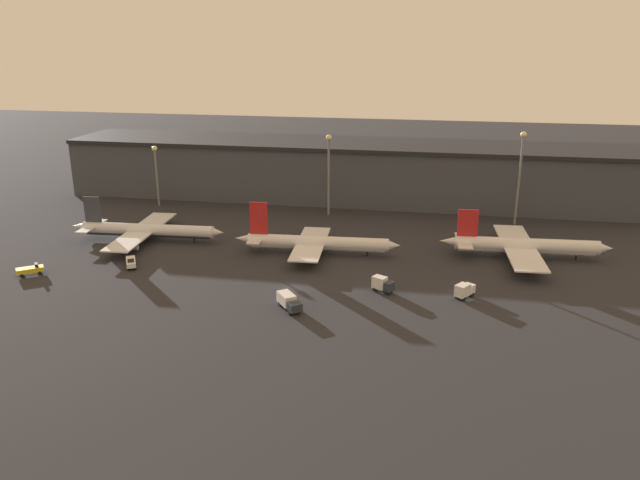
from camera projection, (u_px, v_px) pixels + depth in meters
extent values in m
plane|color=#26262B|center=(292.00, 289.00, 140.56)|extent=(600.00, 600.00, 0.00)
cube|color=#3D424C|center=(347.00, 172.00, 214.94)|extent=(192.10, 26.88, 18.59)
cube|color=black|center=(347.00, 144.00, 211.83)|extent=(192.10, 28.88, 1.20)
cylinder|color=silver|center=(148.00, 230.00, 172.48)|extent=(37.33, 5.60, 3.32)
cylinder|color=#333842|center=(148.00, 232.00, 172.66)|extent=(35.45, 4.99, 2.83)
cone|color=silver|center=(217.00, 232.00, 170.14)|extent=(4.18, 3.40, 3.16)
cone|color=silver|center=(80.00, 226.00, 174.76)|extent=(5.15, 3.13, 2.83)
cube|color=#333842|center=(92.00, 209.00, 172.69)|extent=(4.67, 0.68, 7.26)
cube|color=silver|center=(92.00, 226.00, 174.28)|extent=(4.11, 13.07, 0.24)
cube|color=silver|center=(142.00, 231.00, 172.83)|extent=(9.50, 36.18, 0.36)
cylinder|color=gray|center=(159.00, 225.00, 182.51)|extent=(3.76, 2.05, 1.83)
cylinder|color=gray|center=(131.00, 247.00, 163.63)|extent=(3.76, 2.05, 1.83)
cylinder|color=black|center=(194.00, 240.00, 171.68)|extent=(0.50, 0.50, 1.50)
cylinder|color=black|center=(144.00, 236.00, 174.71)|extent=(0.50, 0.50, 1.50)
cylinder|color=black|center=(140.00, 239.00, 172.21)|extent=(0.50, 0.50, 1.50)
cylinder|color=silver|center=(318.00, 242.00, 161.98)|extent=(36.98, 5.61, 3.35)
cylinder|color=silver|center=(318.00, 244.00, 162.16)|extent=(35.11, 4.99, 2.85)
cone|color=silver|center=(393.00, 245.00, 159.66)|extent=(4.21, 3.43, 3.18)
cone|color=silver|center=(244.00, 238.00, 164.24)|extent=(5.19, 3.15, 2.85)
cube|color=red|center=(259.00, 218.00, 161.95)|extent=(4.71, 0.69, 8.61)
cube|color=silver|center=(257.00, 238.00, 163.76)|extent=(3.96, 10.23, 0.24)
cube|color=silver|center=(311.00, 244.00, 162.33)|extent=(9.07, 28.30, 0.36)
cylinder|color=gray|center=(319.00, 239.00, 169.92)|extent=(3.79, 2.07, 1.84)
cylinder|color=gray|center=(311.00, 258.00, 155.21)|extent=(3.79, 2.07, 1.84)
cylinder|color=black|center=(367.00, 253.00, 161.20)|extent=(0.50, 0.50, 1.51)
cylinder|color=black|center=(311.00, 249.00, 164.22)|extent=(0.50, 0.50, 1.51)
cylinder|color=black|center=(310.00, 253.00, 161.70)|extent=(0.50, 0.50, 1.51)
cylinder|color=silver|center=(526.00, 245.00, 158.96)|extent=(35.98, 5.83, 3.64)
cylinder|color=silver|center=(526.00, 248.00, 159.16)|extent=(34.16, 5.18, 3.09)
cone|color=silver|center=(604.00, 248.00, 156.69)|extent=(4.57, 3.72, 3.46)
cone|color=silver|center=(450.00, 241.00, 161.16)|extent=(5.64, 3.42, 3.09)
cube|color=red|center=(468.00, 223.00, 159.07)|extent=(5.11, 0.71, 7.07)
cube|color=silver|center=(464.00, 241.00, 160.67)|extent=(4.44, 13.42, 0.24)
cube|color=silver|center=(519.00, 247.00, 159.31)|extent=(10.25, 37.14, 0.36)
cylinder|color=gray|center=(516.00, 239.00, 169.26)|extent=(4.12, 2.24, 2.00)
cylinder|color=gray|center=(530.00, 265.00, 149.90)|extent=(4.12, 2.24, 2.00)
cylinder|color=black|center=(576.00, 257.00, 158.29)|extent=(0.50, 0.50, 1.64)
cylinder|color=black|center=(517.00, 253.00, 161.37)|extent=(0.50, 0.50, 1.64)
cylinder|color=black|center=(519.00, 257.00, 158.63)|extent=(0.50, 0.50, 1.64)
cube|color=#282D38|center=(390.00, 287.00, 137.36)|extent=(2.30, 2.58, 2.03)
cube|color=silver|center=(380.00, 282.00, 138.83)|extent=(3.67, 3.32, 2.70)
cylinder|color=black|center=(391.00, 291.00, 138.44)|extent=(1.05, 0.90, 0.90)
cylinder|color=black|center=(387.00, 293.00, 137.26)|extent=(1.05, 0.90, 0.90)
cylinder|color=black|center=(379.00, 287.00, 140.31)|extent=(1.05, 0.90, 0.90)
cylinder|color=black|center=(375.00, 289.00, 139.12)|extent=(1.05, 0.90, 0.90)
cube|color=white|center=(469.00, 288.00, 136.69)|extent=(2.72, 2.52, 1.92)
cube|color=silver|center=(463.00, 290.00, 134.75)|extent=(3.62, 3.86, 2.56)
cylinder|color=black|center=(465.00, 292.00, 137.54)|extent=(0.97, 1.06, 0.90)
cylinder|color=black|center=(472.00, 295.00, 136.40)|extent=(0.97, 1.06, 0.90)
cylinder|color=black|center=(457.00, 297.00, 135.36)|extent=(0.97, 1.06, 0.90)
cylinder|color=black|center=(464.00, 299.00, 134.23)|extent=(0.97, 1.06, 0.90)
cube|color=white|center=(131.00, 262.00, 153.60)|extent=(5.11, 6.85, 1.08)
cube|color=black|center=(131.00, 261.00, 151.81)|extent=(1.68, 1.35, 0.80)
cylinder|color=black|center=(135.00, 268.00, 152.18)|extent=(0.91, 1.05, 0.90)
cylinder|color=black|center=(128.00, 268.00, 151.70)|extent=(0.91, 1.05, 0.90)
cylinder|color=black|center=(134.00, 262.00, 156.00)|extent=(0.91, 1.05, 0.90)
cylinder|color=black|center=(127.00, 263.00, 155.52)|extent=(0.91, 1.05, 0.90)
cube|color=#282D38|center=(295.00, 307.00, 127.43)|extent=(3.43, 3.37, 1.74)
cube|color=silver|center=(286.00, 299.00, 130.76)|extent=(4.92, 5.26, 2.32)
cylinder|color=black|center=(299.00, 311.00, 128.40)|extent=(1.06, 1.11, 0.90)
cylinder|color=black|center=(290.00, 313.00, 127.55)|extent=(1.06, 1.11, 0.90)
cylinder|color=black|center=(289.00, 302.00, 132.46)|extent=(1.06, 1.11, 0.90)
cylinder|color=black|center=(280.00, 304.00, 131.61)|extent=(1.06, 1.11, 0.90)
cube|color=gold|center=(30.00, 270.00, 148.45)|extent=(6.33, 5.68, 1.11)
cube|color=black|center=(36.00, 265.00, 148.79)|extent=(1.63, 1.83, 0.80)
cylinder|color=black|center=(39.00, 270.00, 150.34)|extent=(1.10, 1.05, 0.90)
cylinder|color=black|center=(39.00, 273.00, 148.73)|extent=(1.10, 1.05, 0.90)
cylinder|color=black|center=(21.00, 273.00, 148.69)|extent=(1.10, 1.05, 0.90)
cylinder|color=black|center=(22.00, 276.00, 147.08)|extent=(1.10, 1.05, 0.90)
cylinder|color=slate|center=(157.00, 178.00, 205.69)|extent=(0.70, 0.70, 18.68)
sphere|color=beige|center=(154.00, 149.00, 202.57)|extent=(1.80, 1.80, 1.80)
cylinder|color=slate|center=(329.00, 178.00, 194.67)|extent=(0.70, 0.70, 23.93)
sphere|color=beige|center=(329.00, 138.00, 190.72)|extent=(1.80, 1.80, 1.80)
cylinder|color=slate|center=(519.00, 181.00, 184.15)|extent=(0.70, 0.70, 26.47)
sphere|color=beige|center=(524.00, 135.00, 179.80)|extent=(1.80, 1.80, 1.80)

